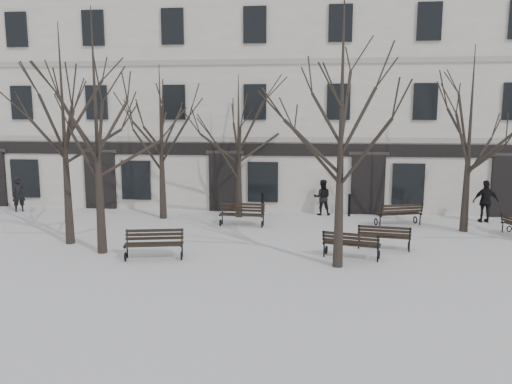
# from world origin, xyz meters

# --- Properties ---
(ground) EXTENTS (100.00, 100.00, 0.00)m
(ground) POSITION_xyz_m (0.00, 0.00, 0.00)
(ground) COLOR silver
(ground) RESTS_ON ground
(building) EXTENTS (40.40, 10.20, 11.40)m
(building) POSITION_xyz_m (0.00, 12.96, 5.52)
(building) COLOR silver
(building) RESTS_ON ground
(tree_0) EXTENTS (5.63, 5.63, 8.04)m
(tree_0) POSITION_xyz_m (-8.21, 0.98, 5.03)
(tree_0) COLOR black
(tree_0) RESTS_ON ground
(tree_1) EXTENTS (5.83, 5.83, 8.33)m
(tree_1) POSITION_xyz_m (-6.48, -0.11, 5.21)
(tree_1) COLOR black
(tree_1) RESTS_ON ground
(tree_2) EXTENTS (5.98, 5.98, 8.54)m
(tree_2) POSITION_xyz_m (1.67, -0.82, 5.34)
(tree_2) COLOR black
(tree_2) RESTS_ON ground
(tree_4) EXTENTS (4.93, 4.93, 7.04)m
(tree_4) POSITION_xyz_m (-6.08, 5.85, 4.40)
(tree_4) COLOR black
(tree_4) RESTS_ON ground
(tree_5) EXTENTS (4.63, 4.63, 6.61)m
(tree_5) POSITION_xyz_m (-2.60, 6.56, 4.13)
(tree_5) COLOR black
(tree_5) RESTS_ON ground
(tree_6) EXTENTS (5.28, 5.28, 7.55)m
(tree_6) POSITION_xyz_m (7.11, 4.70, 4.72)
(tree_6) COLOR black
(tree_6) RESTS_ON ground
(bench_0) EXTENTS (2.03, 1.08, 0.98)m
(bench_0) POSITION_xyz_m (-4.44, -0.59, 0.53)
(bench_0) COLOR black
(bench_0) RESTS_ON ground
(bench_1) EXTENTS (1.98, 1.11, 0.95)m
(bench_1) POSITION_xyz_m (2.16, 0.14, 0.52)
(bench_1) COLOR black
(bench_1) RESTS_ON ground
(bench_2) EXTENTS (1.91, 0.91, 0.93)m
(bench_2) POSITION_xyz_m (3.41, 1.40, 0.50)
(bench_2) COLOR black
(bench_2) RESTS_ON ground
(bench_3) EXTENTS (1.96, 0.78, 0.97)m
(bench_3) POSITION_xyz_m (-2.19, 4.70, 0.53)
(bench_3) COLOR black
(bench_3) RESTS_ON ground
(bench_4) EXTENTS (2.10, 1.31, 1.01)m
(bench_4) POSITION_xyz_m (4.61, 5.49, 0.55)
(bench_4) COLOR black
(bench_4) RESTS_ON ground
(bollard_a) EXTENTS (0.15, 0.15, 1.17)m
(bollard_a) POSITION_xyz_m (-1.50, 6.72, 0.62)
(bollard_a) COLOR black
(bollard_a) RESTS_ON ground
(bollard_b) EXTENTS (0.14, 0.14, 1.08)m
(bollard_b) POSITION_xyz_m (2.59, 7.30, 0.58)
(bollard_b) COLOR black
(bollard_b) RESTS_ON ground
(pedestrian_a) EXTENTS (0.75, 0.72, 1.72)m
(pedestrian_a) POSITION_xyz_m (-13.71, 6.65, 0.00)
(pedestrian_a) COLOR black
(pedestrian_a) RESTS_ON ground
(pedestrian_b) EXTENTS (0.85, 0.66, 1.72)m
(pedestrian_b) POSITION_xyz_m (1.32, 7.48, 0.00)
(pedestrian_b) COLOR black
(pedestrian_b) RESTS_ON ground
(pedestrian_c) EXTENTS (1.14, 0.53, 1.90)m
(pedestrian_c) POSITION_xyz_m (8.57, 6.63, 0.00)
(pedestrian_c) COLOR black
(pedestrian_c) RESTS_ON ground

